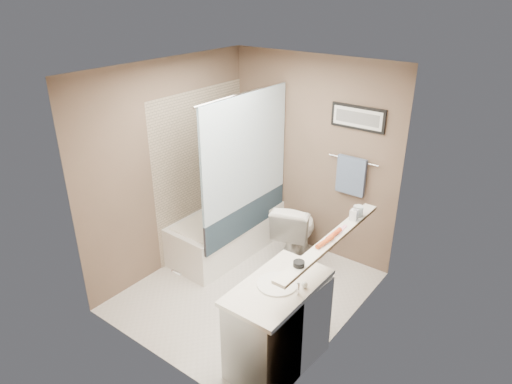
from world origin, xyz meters
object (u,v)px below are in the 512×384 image
Objects in this scene: toilet at (295,230)px; candle_bowl_near at (299,264)px; hair_brush_front at (325,242)px; soap_bottle at (354,212)px; glass_jar at (359,211)px; hair_brush_back at (334,234)px; vanity at (278,327)px; bathtub at (226,232)px.

candle_bowl_near is at bearing 104.83° from toilet.
soap_bottle reaches higher than hair_brush_front.
glass_jar is at bearing 90.00° from soap_bottle.
glass_jar reaches higher than hair_brush_back.
vanity is 0.94m from hair_brush_back.
hair_brush_front is (0.99, -1.13, 0.74)m from toilet.
hair_brush_front reaches higher than bathtub.
hair_brush_back is at bearing -90.00° from glass_jar.
glass_jar is (0.99, -0.50, 0.77)m from toilet.
toilet reaches higher than bathtub.
toilet is at bearing 131.00° from hair_brush_front.
hair_brush_front is at bearing 68.79° from vanity.
hair_brush_back is at bearing 75.56° from vanity.
glass_jar is 0.66× the size of soap_bottle.
glass_jar is (0.00, 1.04, 0.03)m from candle_bowl_near.
hair_brush_front is at bearing -90.00° from soap_bottle.
hair_brush_front reaches higher than vanity.
bathtub is 6.82× the size of hair_brush_front.
toilet is at bearing 148.79° from soap_bottle.
candle_bowl_near is at bearing -90.00° from glass_jar.
bathtub is 2.14m from hair_brush_front.
vanity is 4.09× the size of hair_brush_back.
bathtub is 2.32m from candle_bowl_near.
candle_bowl_near is 0.41× the size of hair_brush_back.
candle_bowl_near is 0.40m from hair_brush_front.
candle_bowl_near is 0.94m from soap_bottle.
candle_bowl_near is (1.79, -1.19, 0.89)m from bathtub.
glass_jar is (0.19, 1.02, 0.77)m from vanity.
bathtub is at bearing 175.21° from glass_jar.
hair_brush_front reaches higher than toilet.
toilet is at bearing 25.61° from bathtub.
glass_jar is (1.79, -0.15, 0.92)m from bathtub.
soap_bottle is at bearing 90.00° from hair_brush_front.
hair_brush_back reaches higher than candle_bowl_near.
bathtub is 1.67× the size of vanity.
hair_brush_front is at bearing 113.15° from toilet.
hair_brush_front is 2.20× the size of glass_jar.
bathtub is at bearing 5.71° from toilet.
hair_brush_back is at bearing 117.45° from toilet.
hair_brush_front is at bearing -90.00° from hair_brush_back.
hair_brush_front and hair_brush_back have the same top height.
hair_brush_back reaches higher than toilet.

